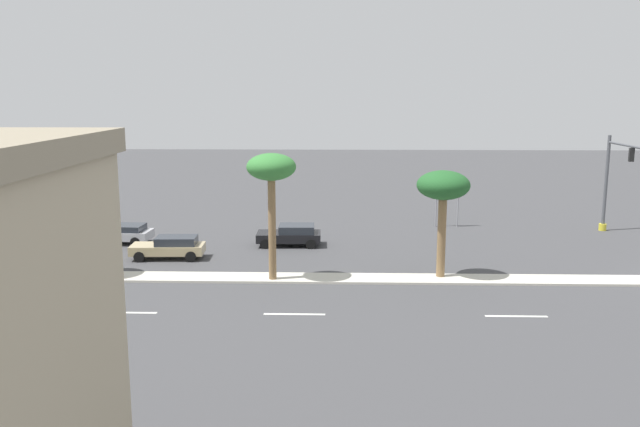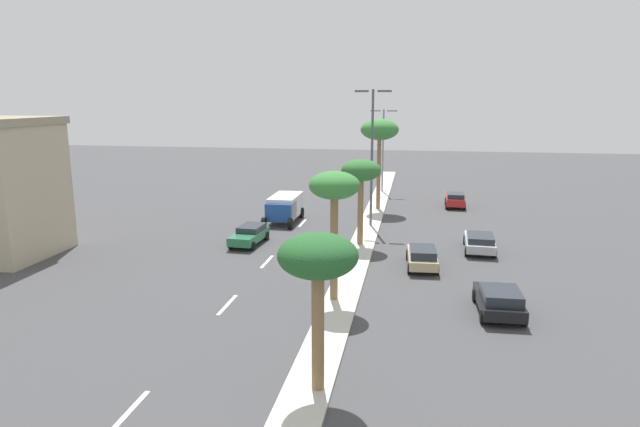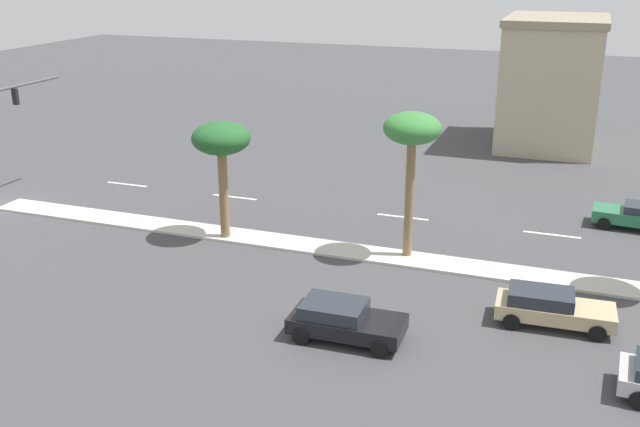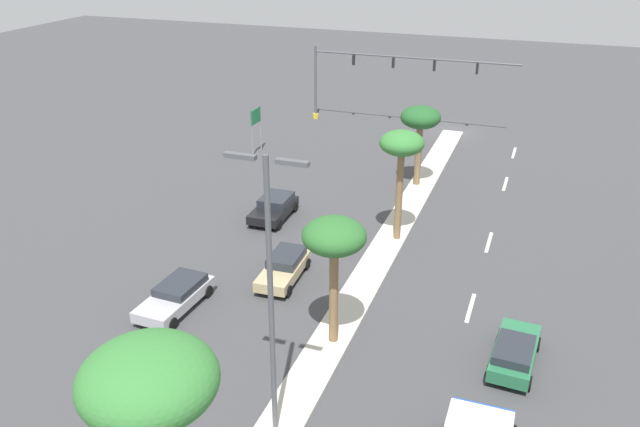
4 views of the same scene
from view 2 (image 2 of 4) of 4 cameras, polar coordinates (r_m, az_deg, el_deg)
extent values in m
plane|color=#424244|center=(34.64, 3.54, -5.57)|extent=(160.00, 160.00, 0.00)
cube|color=beige|center=(42.52, 4.78, -2.20)|extent=(1.80, 74.18, 0.12)
cube|color=silver|center=(20.67, -19.34, -18.97)|extent=(0.20, 2.80, 0.01)
cube|color=silver|center=(28.88, -9.62, -9.34)|extent=(0.20, 2.80, 0.01)
cube|color=silver|center=(35.81, -5.54, -5.01)|extent=(0.20, 2.80, 0.01)
cube|color=silver|center=(46.53, -1.84, -1.00)|extent=(0.20, 2.80, 0.01)
cylinder|color=olive|center=(19.79, -0.22, -12.02)|extent=(0.45, 0.45, 4.48)
ellipsoid|color=#235B28|center=(18.84, -0.22, -4.40)|extent=(2.82, 2.82, 1.55)
cylinder|color=olive|center=(28.12, 1.47, -3.55)|extent=(0.40, 0.40, 5.55)
ellipsoid|color=#387F38|center=(27.44, 1.51, 2.96)|extent=(2.58, 2.58, 1.42)
cylinder|color=olive|center=(39.05, 4.23, 0.28)|extent=(0.41, 0.41, 4.84)
ellipsoid|color=#2D6B2D|center=(38.57, 4.30, 4.51)|extent=(2.80, 2.80, 1.54)
cylinder|color=olive|center=(51.74, 6.13, 4.22)|extent=(0.37, 0.37, 6.83)
ellipsoid|color=#387F38|center=(51.36, 6.23, 8.68)|extent=(3.52, 3.52, 1.94)
cylinder|color=#515459|center=(44.54, 5.42, 5.68)|extent=(0.20, 0.20, 10.97)
cube|color=#515459|center=(44.37, 4.37, 12.58)|extent=(1.10, 0.24, 0.16)
cube|color=#515459|center=(44.23, 6.75, 12.54)|extent=(1.10, 0.24, 0.16)
cylinder|color=gray|center=(61.73, 6.57, 6.50)|extent=(0.20, 0.20, 9.08)
cube|color=gray|center=(61.54, 5.81, 10.59)|extent=(1.10, 0.24, 0.16)
cube|color=gray|center=(61.43, 7.52, 10.55)|extent=(1.10, 0.24, 0.16)
cube|color=red|center=(54.95, 13.88, 1.36)|extent=(1.85, 3.93, 0.69)
cube|color=#262B33|center=(54.37, 13.93, 1.84)|extent=(1.63, 2.18, 0.42)
cylinder|color=black|center=(56.32, 12.98, 1.30)|extent=(0.24, 0.65, 0.64)
cylinder|color=black|center=(56.39, 14.65, 1.23)|extent=(0.24, 0.65, 0.64)
cylinder|color=black|center=(53.64, 13.04, 0.77)|extent=(0.24, 0.65, 0.64)
cylinder|color=black|center=(53.72, 14.80, 0.70)|extent=(0.24, 0.65, 0.64)
cube|color=black|center=(28.64, 18.09, -8.70)|extent=(2.07, 4.20, 0.56)
cube|color=#262B33|center=(27.99, 18.33, -8.05)|extent=(1.83, 2.33, 0.50)
cylinder|color=black|center=(29.95, 15.82, -8.21)|extent=(0.24, 0.65, 0.64)
cylinder|color=black|center=(30.25, 19.38, -8.24)|extent=(0.24, 0.65, 0.64)
cylinder|color=black|center=(27.25, 16.58, -10.29)|extent=(0.24, 0.65, 0.64)
cylinder|color=black|center=(27.59, 20.49, -10.29)|extent=(0.24, 0.65, 0.64)
cube|color=#287047|center=(39.95, -7.39, -2.35)|extent=(1.97, 4.33, 0.60)
cube|color=#262B33|center=(40.32, -7.15, -1.49)|extent=(1.68, 2.42, 0.39)
cylinder|color=black|center=(38.41, -7.03, -3.38)|extent=(0.26, 0.65, 0.64)
cylinder|color=black|center=(39.00, -9.27, -3.22)|extent=(0.26, 0.65, 0.64)
cylinder|color=black|center=(41.11, -5.59, -2.33)|extent=(0.26, 0.65, 0.64)
cylinder|color=black|center=(41.65, -7.71, -2.19)|extent=(0.26, 0.65, 0.64)
cube|color=#B2B2B7|center=(39.60, 16.26, -2.90)|extent=(2.14, 4.65, 0.55)
cube|color=#262B33|center=(38.93, 16.35, -2.44)|extent=(1.84, 2.59, 0.40)
cylinder|color=black|center=(41.16, 14.85, -2.66)|extent=(0.25, 0.65, 0.64)
cylinder|color=black|center=(41.28, 17.37, -2.77)|extent=(0.25, 0.65, 0.64)
cylinder|color=black|center=(38.07, 15.00, -3.85)|extent=(0.25, 0.65, 0.64)
cylinder|color=black|center=(38.20, 17.73, -3.96)|extent=(0.25, 0.65, 0.64)
cube|color=tan|center=(35.03, 10.56, -4.53)|extent=(1.92, 4.43, 0.56)
cube|color=#262B33|center=(34.37, 10.65, -3.95)|extent=(1.66, 2.46, 0.48)
cylinder|color=black|center=(36.53, 9.13, -4.25)|extent=(0.25, 0.65, 0.64)
cylinder|color=black|center=(36.63, 11.70, -4.30)|extent=(0.25, 0.65, 0.64)
cylinder|color=black|center=(33.62, 9.29, -5.68)|extent=(0.25, 0.65, 0.64)
cylinder|color=black|center=(33.72, 12.08, -5.74)|extent=(0.25, 0.65, 0.64)
cube|color=#234C99|center=(45.68, -4.09, 0.25)|extent=(2.21, 2.14, 1.48)
cube|color=silver|center=(47.24, -3.61, 0.84)|extent=(2.21, 4.55, 1.79)
cylinder|color=black|center=(44.28, -3.11, -1.08)|extent=(0.28, 0.90, 0.90)
cylinder|color=black|center=(44.82, -5.87, -0.97)|extent=(0.28, 0.90, 0.90)
cylinder|color=black|center=(48.59, -1.92, 0.09)|extent=(0.28, 0.90, 0.90)
cylinder|color=black|center=(49.08, -4.45, 0.18)|extent=(0.28, 0.90, 0.90)
camera|label=1|loc=(44.29, -48.84, 7.34)|focal=36.87mm
camera|label=3|loc=(43.44, 49.83, 11.68)|focal=41.26mm
camera|label=4|loc=(63.49, -0.85, 18.75)|focal=37.01mm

